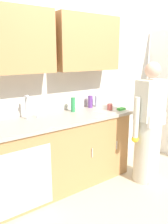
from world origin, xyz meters
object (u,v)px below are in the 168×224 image
object	(u,v)px
bottle_water_short	(90,102)
knife_on_counter	(102,112)
bottle_water_tall	(97,101)
sponge	(121,109)
sink	(35,123)
person_at_sink	(148,133)
cup_by_sink	(110,107)
bottle_dish_liquid	(73,105)

from	to	relation	value
bottle_water_short	knife_on_counter	xyz separation A→B (m)	(-0.06, -0.34, -0.09)
bottle_water_tall	sponge	size ratio (longest dim) A/B	1.57
sink	sponge	world-z (taller)	sink
sink	person_at_sink	xyz separation A→B (m)	(1.34, -0.59, -0.23)
person_at_sink	cup_by_sink	distance (m)	0.63
bottle_water_tall	sink	bearing A→B (deg)	-170.20
bottle_water_short	sponge	world-z (taller)	bottle_water_short
cup_by_sink	knife_on_counter	size ratio (longest dim) A/B	0.37
person_at_sink	knife_on_counter	distance (m)	0.67
bottle_dish_liquid	cup_by_sink	world-z (taller)	bottle_dish_liquid
bottle_water_tall	sponge	xyz separation A→B (m)	(0.15, -0.36, -0.07)
sink	cup_by_sink	bearing A→B (deg)	-4.34
person_at_sink	cup_by_sink	xyz separation A→B (m)	(-0.24, 0.51, 0.29)
sink	bottle_water_tall	world-z (taller)	sink
bottle_dish_liquid	person_at_sink	bearing A→B (deg)	-45.72
sink	person_at_sink	size ratio (longest dim) A/B	0.31
bottle_dish_liquid	sponge	xyz separation A→B (m)	(0.61, -0.32, -0.08)
person_at_sink	cup_by_sink	size ratio (longest dim) A/B	18.02
sink	person_at_sink	bearing A→B (deg)	-23.80
bottle_water_tall	person_at_sink	bearing A→B (deg)	-71.92
bottle_water_short	bottle_dish_liquid	xyz separation A→B (m)	(-0.34, -0.06, 0.01)
bottle_water_tall	knife_on_counter	world-z (taller)	bottle_water_tall
bottle_water_short	cup_by_sink	distance (m)	0.32
sink	bottle_dish_liquid	xyz separation A→B (m)	(0.63, 0.14, 0.11)
person_at_sink	sponge	bearing A→B (deg)	103.72
sink	cup_by_sink	distance (m)	1.11
knife_on_counter	bottle_water_short	bearing A→B (deg)	-40.82
sink	cup_by_sink	world-z (taller)	sink
bottle_water_short	sponge	xyz separation A→B (m)	(0.27, -0.38, -0.07)
bottle_dish_liquid	sponge	bearing A→B (deg)	-27.31
bottle_water_tall	cup_by_sink	size ratio (longest dim) A/B	1.92
bottle_water_short	bottle_water_tall	world-z (taller)	bottle_water_short
person_at_sink	bottle_water_short	world-z (taller)	person_at_sink
bottle_water_short	cup_by_sink	world-z (taller)	bottle_water_short
knife_on_counter	sponge	world-z (taller)	sponge
sponge	bottle_water_tall	bearing A→B (deg)	112.79
bottle_dish_liquid	sponge	distance (m)	0.70
sink	knife_on_counter	world-z (taller)	sink
person_at_sink	bottle_water_tall	xyz separation A→B (m)	(-0.26, 0.78, 0.33)
bottle_water_short	cup_by_sink	size ratio (longest dim) A/B	1.96
bottle_water_short	cup_by_sink	xyz separation A→B (m)	(0.13, -0.28, -0.04)
bottle_dish_liquid	cup_by_sink	size ratio (longest dim) A/B	2.20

